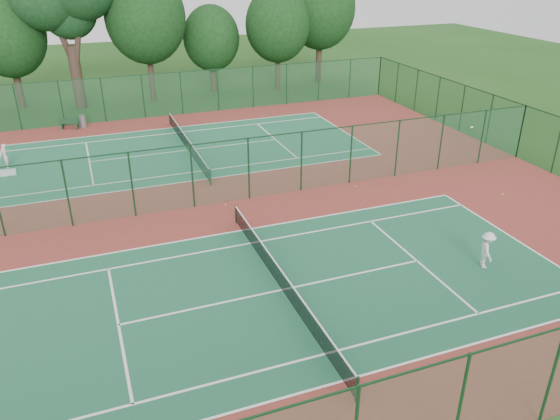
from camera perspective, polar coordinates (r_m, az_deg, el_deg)
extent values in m
plane|color=#1F4A17|center=(29.76, -6.03, 0.79)|extent=(120.00, 120.00, 0.00)
cube|color=maroon|center=(29.76, -6.03, 0.80)|extent=(40.00, 36.00, 0.01)
cube|color=#1D5C3C|center=(22.25, 0.16, -8.36)|extent=(23.77, 10.97, 0.01)
cube|color=#206743|center=(37.92, -9.64, 6.19)|extent=(23.77, 10.97, 0.01)
cube|color=#1A4F32|center=(45.96, -12.18, 11.69)|extent=(40.00, 0.02, 3.50)
cube|color=#163E20|center=(45.59, -12.39, 13.77)|extent=(40.00, 0.05, 0.05)
cube|color=#14381C|center=(13.86, 14.10, -15.88)|extent=(40.00, 0.05, 0.05)
cube|color=#184826|center=(38.84, 23.87, 7.50)|extent=(0.02, 36.00, 3.50)
cube|color=#13361D|center=(38.40, 24.32, 9.91)|extent=(0.05, 36.00, 0.05)
cube|color=#1C5436|center=(29.07, -6.19, 3.92)|extent=(40.00, 0.02, 3.50)
cube|color=#13351C|center=(28.48, -6.35, 7.12)|extent=(40.00, 0.05, 0.05)
cylinder|color=#133620|center=(17.44, 8.07, -18.08)|extent=(0.10, 0.10, 0.97)
cylinder|color=#133620|center=(27.29, -4.63, -0.43)|extent=(0.10, 0.10, 0.97)
cube|color=black|center=(21.99, 0.16, -7.35)|extent=(0.02, 12.80, 0.85)
cube|color=white|center=(21.75, 0.16, -6.39)|extent=(0.04, 12.80, 0.06)
cylinder|color=#133520|center=(31.89, -7.30, 3.43)|extent=(0.10, 0.10, 0.97)
cylinder|color=#133520|center=(43.80, -11.45, 9.35)|extent=(0.10, 0.10, 0.97)
cube|color=black|center=(37.77, -9.69, 6.86)|extent=(0.02, 12.80, 0.85)
cube|color=silver|center=(37.63, -9.74, 7.48)|extent=(0.04, 12.80, 0.06)
imported|color=silver|center=(24.94, 20.80, -3.91)|extent=(0.98, 1.22, 1.66)
imported|color=silver|center=(38.16, -26.79, 5.07)|extent=(0.50, 0.63, 1.52)
cylinder|color=gray|center=(44.93, -19.91, 8.72)|extent=(0.63, 0.63, 0.93)
cube|color=#11321B|center=(45.09, -21.77, 8.14)|extent=(0.19, 0.38, 0.42)
cube|color=#11321B|center=(44.73, -20.40, 8.23)|extent=(0.19, 0.38, 0.42)
cube|color=#11321B|center=(44.84, -21.13, 8.47)|extent=(1.46, 0.83, 0.05)
cube|color=#11321B|center=(44.62, -21.25, 8.66)|extent=(1.35, 0.50, 0.42)
cube|color=white|center=(37.01, -26.53, 3.52)|extent=(0.89, 0.35, 0.33)
sphere|color=#ABCC2F|center=(29.16, -4.75, 0.40)|extent=(0.07, 0.07, 0.07)
sphere|color=gold|center=(31.80, 7.91, 2.46)|extent=(0.07, 0.07, 0.07)
sphere|color=#D8E836|center=(29.39, -5.69, 0.57)|extent=(0.07, 0.07, 0.07)
cylinder|color=#32221B|center=(50.34, -20.46, 12.88)|extent=(0.96, 0.96, 5.21)
cylinder|color=#32221B|center=(49.98, -22.11, 17.13)|extent=(1.77, 0.52, 5.18)
cylinder|color=#32221B|center=(49.53, -20.29, 17.66)|extent=(1.65, 0.49, 5.62)
sphere|color=black|center=(50.27, -21.24, 18.82)|extent=(4.52, 4.52, 4.52)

